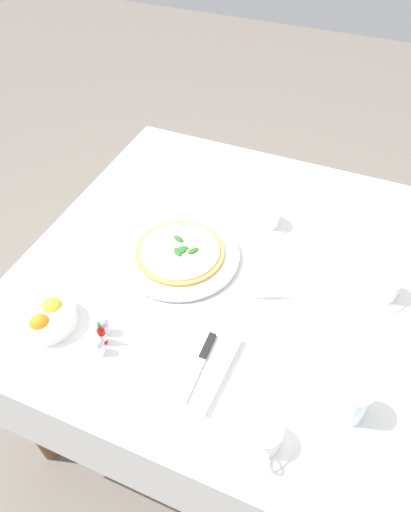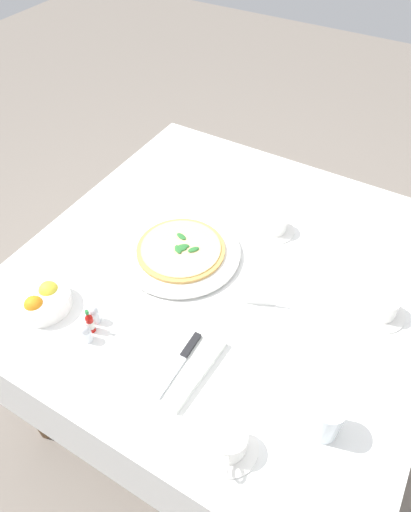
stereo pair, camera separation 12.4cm
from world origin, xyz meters
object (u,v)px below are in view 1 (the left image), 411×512
(water_glass_far_right, at_px, (352,403))
(menu_card, at_px, (267,291))
(pizza_plate, at_px, (180,255))
(hot_sauce_bottle, at_px, (102,335))
(dinner_knife, at_px, (200,363))
(coffee_cup_left_edge, at_px, (268,218))
(pepper_shaker, at_px, (105,327))
(napkin_folded, at_px, (200,365))
(pizza, at_px, (180,251))
(coffee_cup_back_corner, at_px, (385,288))
(salt_shaker, at_px, (100,347))
(coffee_cup_right_edge, at_px, (263,437))
(citrus_bowl, at_px, (48,317))

(water_glass_far_right, height_order, menu_card, water_glass_far_right)
(pizza_plate, relative_size, hot_sauce_bottle, 4.30)
(dinner_knife, height_order, menu_card, menu_card)
(coffee_cup_left_edge, height_order, pepper_shaker, coffee_cup_left_edge)
(water_glass_far_right, xyz_separation_m, napkin_folded, (0.02, -0.35, -0.03))
(pizza, bearing_deg, pizza_plate, -41.21)
(coffee_cup_back_corner, distance_m, salt_shaker, 0.78)
(coffee_cup_back_corner, height_order, salt_shaker, coffee_cup_back_corner)
(napkin_folded, height_order, menu_card, menu_card)
(water_glass_far_right, bearing_deg, coffee_cup_back_corner, 176.20)
(salt_shaker, bearing_deg, pizza_plate, 173.20)
(pizza, distance_m, coffee_cup_right_edge, 0.59)
(dinner_knife, xyz_separation_m, pepper_shaker, (-0.00, -0.27, 0.00))
(water_glass_far_right, distance_m, dinner_knife, 0.35)
(citrus_bowl, bearing_deg, napkin_folded, 94.46)
(pizza, xyz_separation_m, hot_sauce_bottle, (0.35, -0.05, 0.01))
(coffee_cup_back_corner, distance_m, hot_sauce_bottle, 0.77)
(coffee_cup_right_edge, bearing_deg, pizza_plate, -137.71)
(water_glass_far_right, relative_size, menu_card, 1.23)
(coffee_cup_right_edge, bearing_deg, napkin_folded, -121.25)
(coffee_cup_right_edge, height_order, dinner_knife, coffee_cup_right_edge)
(coffee_cup_right_edge, height_order, menu_card, coffee_cup_right_edge)
(pizza, bearing_deg, pepper_shaker, -11.48)
(pepper_shaker, height_order, menu_card, menu_card)
(pizza, height_order, salt_shaker, salt_shaker)
(salt_shaker, bearing_deg, citrus_bowl, -98.15)
(pizza, relative_size, coffee_cup_right_edge, 2.04)
(pepper_shaker, bearing_deg, coffee_cup_left_edge, 154.87)
(menu_card, bearing_deg, pizza_plate, -33.88)
(coffee_cup_right_edge, distance_m, pepper_shaker, 0.48)
(citrus_bowl, bearing_deg, coffee_cup_right_edge, 82.05)
(napkin_folded, bearing_deg, salt_shaker, -73.77)
(coffee_cup_back_corner, xyz_separation_m, coffee_cup_right_edge, (0.52, -0.18, -0.00))
(pizza_plate, xyz_separation_m, pepper_shaker, (0.32, -0.06, 0.01))
(pizza_plate, height_order, pizza, pizza)
(dinner_knife, bearing_deg, coffee_cup_right_edge, 58.43)
(napkin_folded, bearing_deg, coffee_cup_back_corner, 139.78)
(coffee_cup_back_corner, bearing_deg, napkin_folded, -43.29)
(pizza, distance_m, coffee_cup_back_corner, 0.59)
(coffee_cup_back_corner, relative_size, citrus_bowl, 0.87)
(coffee_cup_back_corner, bearing_deg, water_glass_far_right, -3.80)
(coffee_cup_back_corner, distance_m, coffee_cup_right_edge, 0.55)
(coffee_cup_back_corner, relative_size, pepper_shaker, 2.31)
(pizza_plate, relative_size, coffee_cup_right_edge, 2.74)
(napkin_folded, bearing_deg, dinner_knife, 3.98)
(coffee_cup_left_edge, relative_size, salt_shaker, 2.34)
(citrus_bowl, relative_size, pepper_shaker, 2.67)
(coffee_cup_back_corner, relative_size, dinner_knife, 0.67)
(pizza, distance_m, citrus_bowl, 0.41)
(coffee_cup_right_edge, relative_size, pepper_shaker, 2.31)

